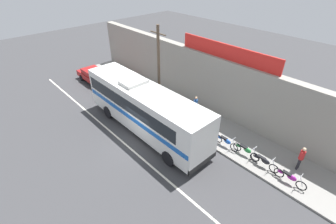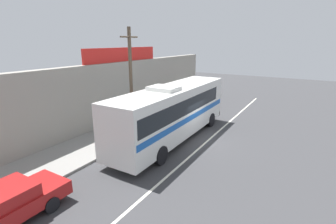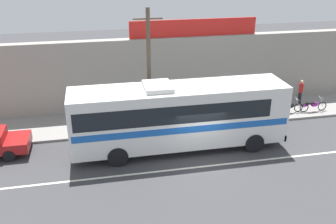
# 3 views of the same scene
# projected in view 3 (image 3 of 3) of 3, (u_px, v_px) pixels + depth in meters

# --- Properties ---
(ground_plane) EXTENTS (70.00, 70.00, 0.00)m
(ground_plane) POSITION_uv_depth(u_px,v_px,m) (200.00, 158.00, 19.65)
(ground_plane) COLOR #3A3A3D
(sidewalk_slab) EXTENTS (30.00, 3.60, 0.14)m
(sidewalk_slab) POSITION_uv_depth(u_px,v_px,m) (178.00, 117.00, 24.29)
(sidewalk_slab) COLOR gray
(sidewalk_slab) RESTS_ON ground_plane
(storefront_facade) EXTENTS (30.00, 0.70, 4.80)m
(storefront_facade) POSITION_uv_depth(u_px,v_px,m) (171.00, 73.00, 25.29)
(storefront_facade) COLOR gray
(storefront_facade) RESTS_ON ground_plane
(storefront_billboard) EXTENTS (8.44, 0.12, 1.10)m
(storefront_billboard) POSITION_uv_depth(u_px,v_px,m) (194.00, 28.00, 24.38)
(storefront_billboard) COLOR red
(storefront_billboard) RESTS_ON storefront_facade
(road_center_stripe) EXTENTS (30.00, 0.14, 0.01)m
(road_center_stripe) POSITION_uv_depth(u_px,v_px,m) (204.00, 166.00, 18.93)
(road_center_stripe) COLOR silver
(road_center_stripe) RESTS_ON ground_plane
(intercity_bus) EXTENTS (11.38, 2.64, 3.78)m
(intercity_bus) POSITION_uv_depth(u_px,v_px,m) (178.00, 114.00, 19.85)
(intercity_bus) COLOR silver
(intercity_bus) RESTS_ON ground_plane
(utility_pole) EXTENTS (1.60, 0.22, 7.10)m
(utility_pole) POSITION_uv_depth(u_px,v_px,m) (149.00, 70.00, 21.14)
(utility_pole) COLOR brown
(utility_pole) RESTS_ON sidewalk_slab
(motorcycle_green) EXTENTS (1.91, 0.56, 0.94)m
(motorcycle_green) POSITION_uv_depth(u_px,v_px,m) (251.00, 111.00, 23.94)
(motorcycle_green) COLOR black
(motorcycle_green) RESTS_ON sidewalk_slab
(motorcycle_blue) EXTENTS (1.97, 0.56, 0.94)m
(motorcycle_blue) POSITION_uv_depth(u_px,v_px,m) (270.00, 108.00, 24.41)
(motorcycle_blue) COLOR black
(motorcycle_blue) RESTS_ON sidewalk_slab
(motorcycle_orange) EXTENTS (1.92, 0.56, 0.94)m
(motorcycle_orange) POSITION_uv_depth(u_px,v_px,m) (289.00, 107.00, 24.58)
(motorcycle_orange) COLOR black
(motorcycle_orange) RESTS_ON sidewalk_slab
(motorcycle_black) EXTENTS (1.92, 0.56, 0.94)m
(motorcycle_black) POSITION_uv_depth(u_px,v_px,m) (313.00, 105.00, 24.81)
(motorcycle_black) COLOR black
(motorcycle_black) RESTS_ON sidewalk_slab
(pedestrian_far_right) EXTENTS (0.30, 0.48, 1.71)m
(pedestrian_far_right) POSITION_uv_depth(u_px,v_px,m) (184.00, 100.00, 24.21)
(pedestrian_far_right) COLOR navy
(pedestrian_far_right) RESTS_ON sidewalk_slab
(pedestrian_by_curb) EXTENTS (0.30, 0.48, 1.69)m
(pedestrian_by_curb) POSITION_uv_depth(u_px,v_px,m) (301.00, 90.00, 25.90)
(pedestrian_by_curb) COLOR black
(pedestrian_by_curb) RESTS_ON sidewalk_slab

